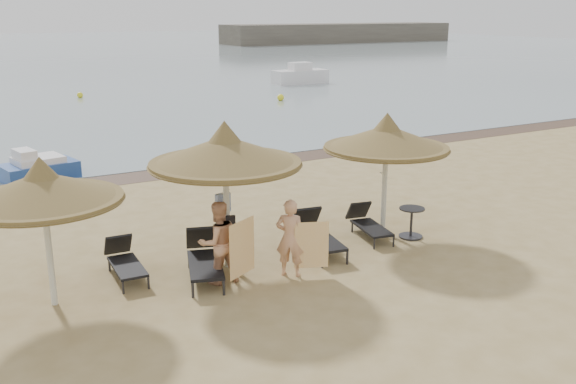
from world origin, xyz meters
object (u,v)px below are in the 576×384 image
object	(u,v)px
palapa_left	(42,188)
palapa_right	(386,138)
pedal_boat	(38,168)
lounger_near_right	(316,233)
person_left	(218,236)
lounger_far_left	(125,260)
person_right	(290,232)
lounger_far_right	(368,223)
side_table	(411,223)
lounger_near_left	(204,257)
palapa_center	(225,152)

from	to	relation	value
palapa_left	palapa_right	bearing A→B (deg)	1.35
palapa_left	pedal_boat	xyz separation A→B (m)	(1.22, 9.54, -1.82)
lounger_near_right	person_left	xyz separation A→B (m)	(-2.62, -0.58, 0.58)
lounger_far_left	person_right	world-z (taller)	person_right
palapa_left	lounger_far_right	size ratio (longest dim) A/B	1.66
side_table	lounger_near_right	bearing A→B (deg)	170.39
lounger_near_left	person_left	world-z (taller)	person_left
lounger_far_right	side_table	distance (m)	1.02
lounger_far_left	lounger_near_left	world-z (taller)	lounger_near_left
lounger_far_right	pedal_boat	xyz separation A→B (m)	(-5.97, 9.34, 0.06)
palapa_right	lounger_near_left	bearing A→B (deg)	-176.82
side_table	person_left	distance (m)	5.04
palapa_left	pedal_boat	distance (m)	9.79
lounger_far_left	person_right	bearing A→B (deg)	-26.86
lounger_far_left	palapa_left	bearing A→B (deg)	-152.79
palapa_right	lounger_far_left	distance (m)	6.47
lounger_far_right	person_right	distance (m)	3.06
palapa_left	person_right	size ratio (longest dim) A/B	1.50
palapa_center	lounger_far_right	size ratio (longest dim) A/B	1.85
palapa_center	lounger_near_right	distance (m)	2.97
lounger_near_right	side_table	size ratio (longest dim) A/B	2.74
side_table	person_right	size ratio (longest dim) A/B	0.39
lounger_far_left	lounger_near_right	size ratio (longest dim) A/B	0.84
palapa_center	person_left	xyz separation A→B (m)	(-0.49, -0.66, -1.49)
lounger_far_left	person_left	world-z (taller)	person_left
palapa_center	palapa_right	xyz separation A→B (m)	(4.12, 0.09, -0.13)
pedal_boat	palapa_right	bearing A→B (deg)	-67.20
lounger_far_right	person_left	xyz separation A→B (m)	(-4.17, -0.77, 0.64)
side_table	pedal_boat	size ratio (longest dim) A/B	0.30
lounger_far_right	side_table	bearing A→B (deg)	-24.26
lounger_far_right	person_left	distance (m)	4.28
palapa_right	lounger_near_right	world-z (taller)	palapa_right
palapa_center	palapa_right	world-z (taller)	palapa_center
palapa_left	lounger_near_right	bearing A→B (deg)	0.15
palapa_center	pedal_boat	xyz separation A→B (m)	(-2.29, 9.44, -2.08)
lounger_near_left	side_table	size ratio (longest dim) A/B	2.82
palapa_left	pedal_boat	bearing A→B (deg)	82.71
palapa_right	lounger_far_left	world-z (taller)	palapa_right
lounger_far_right	pedal_boat	size ratio (longest dim) A/B	0.69
person_right	pedal_boat	distance (m)	10.98
person_left	person_right	xyz separation A→B (m)	(1.40, -0.39, -0.03)
palapa_left	lounger_far_left	world-z (taller)	palapa_left
lounger_far_right	person_right	size ratio (longest dim) A/B	0.90
lounger_near_right	lounger_far_right	size ratio (longest dim) A/B	1.18
person_right	palapa_right	bearing A→B (deg)	-120.51
lounger_near_right	palapa_right	bearing A→B (deg)	13.89
palapa_center	pedal_boat	world-z (taller)	palapa_center
palapa_left	palapa_center	distance (m)	3.52
palapa_left	palapa_center	bearing A→B (deg)	1.53
palapa_right	person_left	bearing A→B (deg)	-170.79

